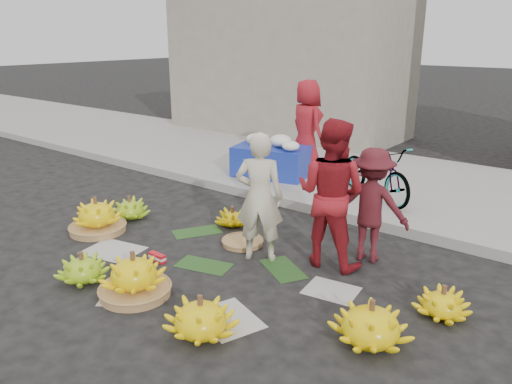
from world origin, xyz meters
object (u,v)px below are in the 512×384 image
Objects in this scene: banana_bunch_0 at (97,216)px; bicycle at (376,171)px; flower_table at (272,159)px; banana_bunch_4 at (371,324)px; vendor_cream at (259,197)px.

bicycle reaches higher than banana_bunch_0.
banana_bunch_0 is at bearing -111.92° from flower_table.
vendor_cream reaches higher than banana_bunch_4.
vendor_cream is 3.33m from flower_table.
flower_table is 0.88× the size of bicycle.
vendor_cream is 2.72m from bicycle.
bicycle is (2.08, -0.05, 0.13)m from flower_table.
flower_table is at bearing 82.59° from banana_bunch_0.
banana_bunch_4 is 0.51× the size of bicycle.
vendor_cream reaches higher than bicycle.
vendor_cream is at bearing 17.07° from banana_bunch_0.
banana_bunch_4 is 5.13m from flower_table.
bicycle is at bearing 53.42° from banana_bunch_0.
banana_bunch_4 is 2.10m from vendor_cream.
vendor_cream is 0.93× the size of bicycle.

